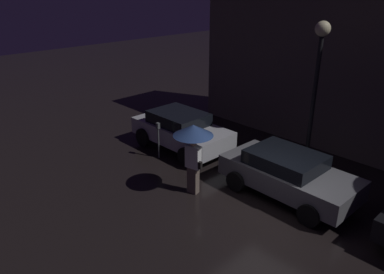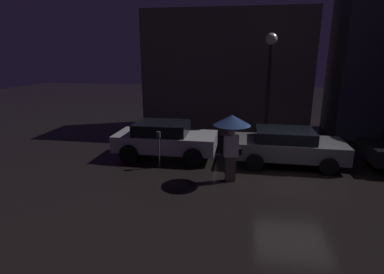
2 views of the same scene
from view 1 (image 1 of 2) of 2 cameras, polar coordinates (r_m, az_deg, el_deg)
The scene contains 7 objects.
ground_plane at distance 10.74m, azimuth 11.15°, elevation -11.45°, with size 60.00×60.00×0.00m, color black.
building_facade_left at distance 16.23m, azimuth 17.44°, elevation 11.41°, with size 8.38×3.00×6.12m.
parked_car_silver at distance 14.10m, azimuth -1.72°, elevation 1.13°, with size 3.95×1.99×1.43m.
parked_car_grey at distance 11.42m, azimuth 14.41°, elevation -5.37°, with size 4.01×2.03×1.33m.
pedestrian_with_umbrella at distance 10.71m, azimuth 0.19°, elevation -0.29°, with size 1.17×1.17×2.20m.
parking_meter at distance 13.36m, azimuth -5.15°, elevation 0.06°, with size 0.12×0.10×1.35m.
street_lamp_near at distance 12.63m, azimuth 18.68°, elevation 10.51°, with size 0.48×0.48×4.85m.
Camera 1 is at (4.87, -7.50, 5.94)m, focal length 35.00 mm.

